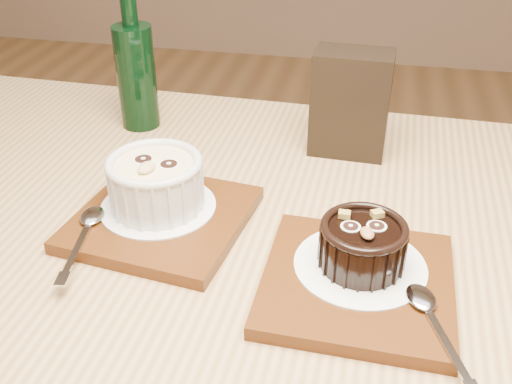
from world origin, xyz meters
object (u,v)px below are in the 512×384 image
tray_right (357,283)px  ramekin_dark (363,243)px  ramekin_white (156,181)px  tray_left (162,219)px  green_bottle (136,73)px  condiment_stand (350,103)px  table (265,323)px

tray_right → ramekin_dark: 0.04m
ramekin_white → tray_right: 0.24m
tray_left → tray_right: size_ratio=1.00×
ramekin_white → green_bottle: 0.25m
green_bottle → condiment_stand: bearing=-3.9°
table → ramekin_dark: (0.10, -0.01, 0.13)m
tray_right → table: bearing=163.9°
tray_left → green_bottle: bearing=115.8°
tray_left → ramekin_white: 0.04m
table → ramekin_white: (-0.13, 0.05, 0.14)m
tray_left → table: bearing=-17.1°
ramekin_dark → green_bottle: 0.45m
tray_left → condiment_stand: bearing=49.2°
table → ramekin_white: ramekin_white is taller
ramekin_white → tray_right: ramekin_white is taller
ramekin_white → condiment_stand: size_ratio=0.76×
ramekin_dark → tray_right: bearing=-107.4°
tray_left → tray_right: (0.22, -0.07, 0.00)m
tray_left → condiment_stand: condiment_stand is taller
tray_right → condiment_stand: bearing=96.4°
tray_left → condiment_stand: size_ratio=1.29×
tray_left → ramekin_white: (-0.01, 0.01, 0.04)m
table → condiment_stand: size_ratio=8.73×
ramekin_white → ramekin_dark: size_ratio=1.26×
ramekin_white → table: bearing=-11.7°
ramekin_white → green_bottle: bearing=124.4°
condiment_stand → ramekin_white: bearing=-133.5°
tray_left → ramekin_dark: bearing=-12.2°
ramekin_dark → condiment_stand: size_ratio=0.60×
ramekin_white → ramekin_dark: bearing=-5.6°
tray_right → condiment_stand: 0.29m
tray_left → tray_right: same height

